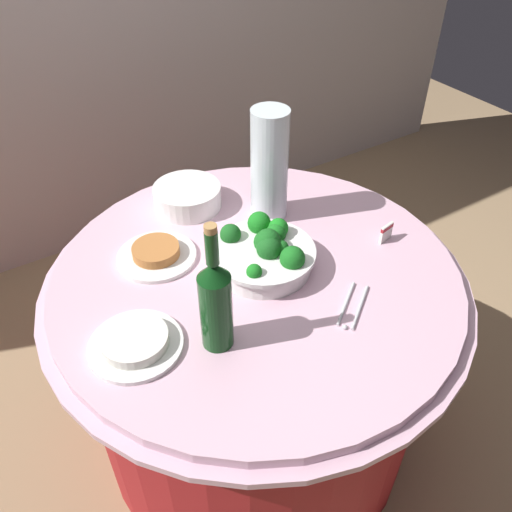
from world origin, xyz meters
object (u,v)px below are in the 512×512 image
object	(u,v)px
wine_bottle	(215,302)
serving_tongs	(352,307)
broccoli_bowl	(264,252)
food_plate_peanuts	(156,254)
food_plate_rice	(135,342)
decorative_fruit_vase	(269,171)
label_placard_front	(386,232)
plate_stack	(187,197)

from	to	relation	value
wine_bottle	serving_tongs	world-z (taller)	wine_bottle
wine_bottle	serving_tongs	bearing A→B (deg)	-13.98
broccoli_bowl	serving_tongs	bearing A→B (deg)	-69.26
food_plate_peanuts	food_plate_rice	bearing A→B (deg)	-122.42
wine_bottle	food_plate_rice	size ratio (longest dim) A/B	1.53
decorative_fruit_vase	food_plate_rice	distance (m)	0.63
label_placard_front	wine_bottle	bearing A→B (deg)	-172.50
decorative_fruit_vase	food_plate_rice	xyz separation A→B (m)	(-0.55, -0.28, -0.14)
plate_stack	food_plate_peanuts	size ratio (longest dim) A/B	0.95
wine_bottle	food_plate_rice	distance (m)	0.22
plate_stack	label_placard_front	xyz separation A→B (m)	(0.40, -0.46, -0.00)
food_plate_rice	serving_tongs	bearing A→B (deg)	-18.59
label_placard_front	decorative_fruit_vase	bearing A→B (deg)	126.43
broccoli_bowl	wine_bottle	world-z (taller)	wine_bottle
decorative_fruit_vase	label_placard_front	world-z (taller)	decorative_fruit_vase
broccoli_bowl	food_plate_peanuts	distance (m)	0.30
decorative_fruit_vase	plate_stack	bearing A→B (deg)	137.90
decorative_fruit_vase	food_plate_peanuts	distance (m)	0.40
serving_tongs	food_plate_peanuts	bearing A→B (deg)	127.06
plate_stack	label_placard_front	size ratio (longest dim) A/B	3.82
plate_stack	decorative_fruit_vase	distance (m)	0.28
plate_stack	serving_tongs	bearing A→B (deg)	-76.94
food_plate_peanuts	food_plate_rice	world-z (taller)	food_plate_peanuts
broccoli_bowl	label_placard_front	world-z (taller)	broccoli_bowl
broccoli_bowl	food_plate_peanuts	xyz separation A→B (m)	(-0.24, 0.19, -0.03)
wine_bottle	food_plate_peanuts	size ratio (longest dim) A/B	1.53
plate_stack	food_plate_rice	size ratio (longest dim) A/B	0.95
plate_stack	serving_tongs	world-z (taller)	plate_stack
plate_stack	wine_bottle	xyz separation A→B (m)	(-0.19, -0.54, 0.09)
food_plate_peanuts	label_placard_front	world-z (taller)	label_placard_front
wine_bottle	plate_stack	bearing A→B (deg)	70.52
decorative_fruit_vase	label_placard_front	xyz separation A→B (m)	(0.21, -0.29, -0.12)
broccoli_bowl	wine_bottle	xyz separation A→B (m)	(-0.24, -0.17, 0.08)
plate_stack	wine_bottle	size ratio (longest dim) A/B	0.62
food_plate_peanuts	wine_bottle	bearing A→B (deg)	-90.47
broccoli_bowl	plate_stack	bearing A→B (deg)	97.42
broccoli_bowl	food_plate_rice	bearing A→B (deg)	-168.20
label_placard_front	plate_stack	bearing A→B (deg)	131.20
serving_tongs	food_plate_rice	size ratio (longest dim) A/B	0.71
wine_bottle	decorative_fruit_vase	bearing A→B (deg)	43.98
food_plate_peanuts	label_placard_front	size ratio (longest dim) A/B	4.00
wine_bottle	food_plate_peanuts	xyz separation A→B (m)	(0.00, 0.36, -0.11)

